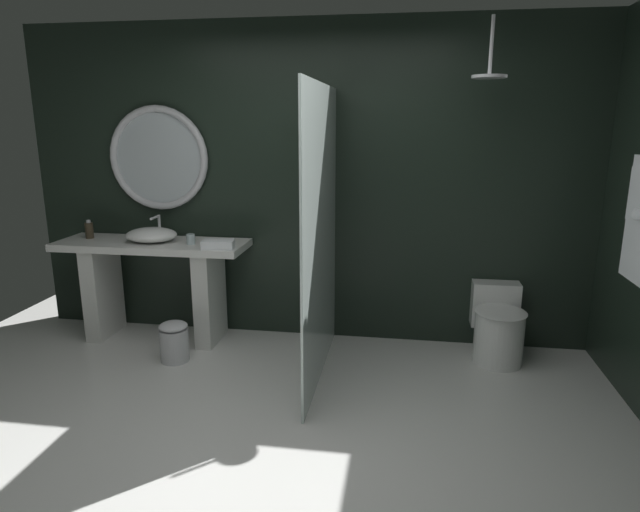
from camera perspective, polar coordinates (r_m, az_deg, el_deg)
ground_plane at (r=3.25m, az=-7.39°, el=-20.23°), size 5.76×5.76×0.00m
back_wall_panel at (r=4.57m, az=-1.23°, el=7.44°), size 4.80×0.10×2.60m
vanity_counter at (r=4.81m, az=-16.91°, el=-2.16°), size 1.58×0.51×0.85m
vessel_sink at (r=4.71m, az=-17.18°, el=2.14°), size 0.42×0.35×0.20m
tumbler_cup at (r=4.54m, az=-13.34°, el=1.73°), size 0.07×0.07×0.08m
soap_dispenser at (r=5.03m, az=-22.96°, el=2.51°), size 0.07×0.07×0.16m
round_wall_mirror at (r=4.85m, az=-16.52°, el=9.76°), size 0.87×0.06×0.87m
shower_glass_panel at (r=3.82m, az=0.08°, el=2.05°), size 0.02×1.46×2.06m
rain_shower_head at (r=4.06m, az=17.29°, el=17.92°), size 0.24×0.24×0.40m
toilet at (r=4.50m, az=18.04°, el=-6.96°), size 0.39×0.59×0.57m
waste_bin at (r=4.42m, az=-14.99°, el=-8.59°), size 0.22×0.22×0.32m
folded_hand_towel at (r=4.34m, az=-10.59°, el=1.21°), size 0.26×0.18×0.06m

